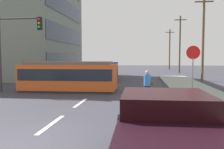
# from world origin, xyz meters

# --- Properties ---
(ground_plane) EXTENTS (120.00, 120.00, 0.00)m
(ground_plane) POSITION_xyz_m (0.00, 10.00, 0.00)
(ground_plane) COLOR #37353F
(sidewalk_curb_right) EXTENTS (3.20, 36.00, 0.14)m
(sidewalk_curb_right) POSITION_xyz_m (6.80, 6.00, 0.07)
(sidewalk_curb_right) COLOR gray
(sidewalk_curb_right) RESTS_ON ground
(lane_stripe_1) EXTENTS (0.16, 2.40, 0.01)m
(lane_stripe_1) POSITION_xyz_m (0.00, 2.00, 0.01)
(lane_stripe_1) COLOR silver
(lane_stripe_1) RESTS_ON ground
(lane_stripe_2) EXTENTS (0.16, 2.40, 0.01)m
(lane_stripe_2) POSITION_xyz_m (0.00, 6.00, 0.01)
(lane_stripe_2) COLOR silver
(lane_stripe_2) RESTS_ON ground
(lane_stripe_3) EXTENTS (0.16, 2.40, 0.01)m
(lane_stripe_3) POSITION_xyz_m (0.00, 16.17, 0.01)
(lane_stripe_3) COLOR silver
(lane_stripe_3) RESTS_ON ground
(lane_stripe_4) EXTENTS (0.16, 2.40, 0.01)m
(lane_stripe_4) POSITION_xyz_m (0.00, 22.17, 0.01)
(lane_stripe_4) COLOR silver
(lane_stripe_4) RESTS_ON ground
(corner_building) EXTENTS (14.78, 14.80, 16.00)m
(corner_building) POSITION_xyz_m (-13.33, 22.15, 8.00)
(corner_building) COLOR slate
(corner_building) RESTS_ON ground
(streetcar_tram) EXTENTS (6.63, 2.69, 2.08)m
(streetcar_tram) POSITION_xyz_m (-1.91, 10.17, 1.08)
(streetcar_tram) COLOR #E05720
(streetcar_tram) RESTS_ON ground
(city_bus) EXTENTS (2.67, 5.24, 1.88)m
(city_bus) POSITION_xyz_m (-0.88, 18.48, 1.07)
(city_bus) COLOR #2D4697
(city_bus) RESTS_ON ground
(pedestrian_crossing) EXTENTS (0.51, 0.36, 1.67)m
(pedestrian_crossing) POSITION_xyz_m (3.44, 6.94, 0.94)
(pedestrian_crossing) COLOR #253C3F
(pedestrian_crossing) RESTS_ON ground
(pickup_truck_parked) EXTENTS (2.35, 5.03, 1.55)m
(pickup_truck_parked) POSITION_xyz_m (3.67, -0.99, 0.80)
(pickup_truck_parked) COLOR black
(pickup_truck_parked) RESTS_ON ground
(stop_sign) EXTENTS (0.76, 0.07, 2.88)m
(stop_sign) POSITION_xyz_m (6.00, 7.94, 2.19)
(stop_sign) COLOR gray
(stop_sign) RESTS_ON sidewalk_curb_right
(traffic_light_mast) EXTENTS (3.08, 0.33, 5.14)m
(traffic_light_mast) POSITION_xyz_m (-5.20, 9.13, 3.62)
(traffic_light_mast) COLOR #333333
(traffic_light_mast) RESTS_ON ground
(utility_pole_mid) EXTENTS (1.80, 0.24, 8.53)m
(utility_pole_mid) POSITION_xyz_m (9.24, 18.98, 4.45)
(utility_pole_mid) COLOR brown
(utility_pole_mid) RESTS_ON ground
(utility_pole_far) EXTENTS (1.80, 0.24, 8.76)m
(utility_pole_far) POSITION_xyz_m (8.94, 31.71, 4.57)
(utility_pole_far) COLOR brown
(utility_pole_far) RESTS_ON ground
(utility_pole_distant) EXTENTS (1.80, 0.24, 8.05)m
(utility_pole_distant) POSITION_xyz_m (8.66, 42.59, 4.21)
(utility_pole_distant) COLOR brown
(utility_pole_distant) RESTS_ON ground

